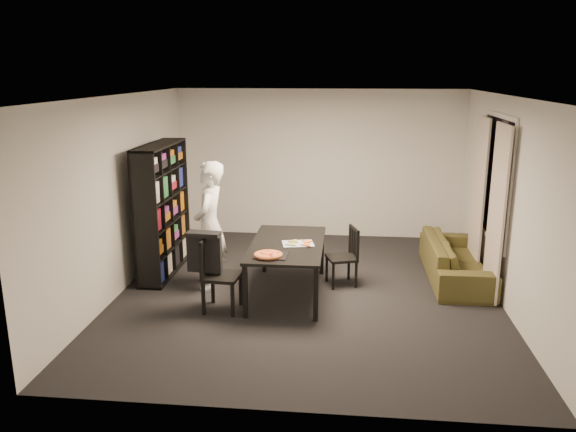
# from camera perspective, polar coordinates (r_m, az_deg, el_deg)

# --- Properties ---
(room) EXTENTS (5.01, 5.51, 2.61)m
(room) POSITION_cam_1_polar(r_m,az_deg,el_deg) (7.26, 2.06, 1.80)
(room) COLOR black
(room) RESTS_ON ground
(window_pane) EXTENTS (0.02, 1.40, 1.60)m
(window_pane) POSITION_cam_1_polar(r_m,az_deg,el_deg) (8.05, 20.35, 3.62)
(window_pane) COLOR black
(window_pane) RESTS_ON room
(window_frame) EXTENTS (0.03, 1.52, 1.72)m
(window_frame) POSITION_cam_1_polar(r_m,az_deg,el_deg) (8.05, 20.32, 3.62)
(window_frame) COLOR white
(window_frame) RESTS_ON room
(curtain_left) EXTENTS (0.03, 0.70, 2.25)m
(curtain_left) POSITION_cam_1_polar(r_m,az_deg,el_deg) (7.61, 20.44, 0.31)
(curtain_left) COLOR beige
(curtain_left) RESTS_ON room
(curtain_right) EXTENTS (0.03, 0.70, 2.25)m
(curtain_right) POSITION_cam_1_polar(r_m,az_deg,el_deg) (8.59, 18.77, 2.02)
(curtain_right) COLOR beige
(curtain_right) RESTS_ON room
(bookshelf) EXTENTS (0.35, 1.50, 1.90)m
(bookshelf) POSITION_cam_1_polar(r_m,az_deg,el_deg) (8.33, -12.63, 0.66)
(bookshelf) COLOR black
(bookshelf) RESTS_ON room
(dining_table) EXTENTS (0.94, 1.70, 0.71)m
(dining_table) POSITION_cam_1_polar(r_m,az_deg,el_deg) (7.38, -0.08, -3.24)
(dining_table) COLOR black
(dining_table) RESTS_ON room
(chair_left) EXTENTS (0.47, 0.47, 0.93)m
(chair_left) POSITION_cam_1_polar(r_m,az_deg,el_deg) (7.00, -7.45, -5.38)
(chair_left) COLOR black
(chair_left) RESTS_ON room
(chair_right) EXTENTS (0.48, 0.48, 0.82)m
(chair_right) POSITION_cam_1_polar(r_m,az_deg,el_deg) (7.81, 6.02, -3.67)
(chair_right) COLOR black
(chair_right) RESTS_ON room
(draped_jacket) EXTENTS (0.44, 0.21, 0.51)m
(draped_jacket) POSITION_cam_1_polar(r_m,az_deg,el_deg) (6.97, -8.51, -3.47)
(draped_jacket) COLOR black
(draped_jacket) RESTS_ON chair_left
(person) EXTENTS (0.43, 0.64, 1.75)m
(person) POSITION_cam_1_polar(r_m,az_deg,el_deg) (7.63, -7.95, -0.98)
(person) COLOR white
(person) RESTS_ON room
(baking_tray) EXTENTS (0.41, 0.33, 0.01)m
(baking_tray) POSITION_cam_1_polar(r_m,az_deg,el_deg) (6.88, -1.74, -4.01)
(baking_tray) COLOR black
(baking_tray) RESTS_ON dining_table
(pepperoni_pizza) EXTENTS (0.35, 0.35, 0.03)m
(pepperoni_pizza) POSITION_cam_1_polar(r_m,az_deg,el_deg) (6.84, -2.01, -3.94)
(pepperoni_pizza) COLOR #9A512C
(pepperoni_pizza) RESTS_ON dining_table
(kitchen_towel) EXTENTS (0.45, 0.38, 0.01)m
(kitchen_towel) POSITION_cam_1_polar(r_m,az_deg,el_deg) (7.33, 1.02, -2.82)
(kitchen_towel) COLOR silver
(kitchen_towel) RESTS_ON dining_table
(pizza_slices) EXTENTS (0.41, 0.36, 0.01)m
(pizza_slices) POSITION_cam_1_polar(r_m,az_deg,el_deg) (7.32, 1.18, -2.76)
(pizza_slices) COLOR #CD8440
(pizza_slices) RESTS_ON dining_table
(sofa) EXTENTS (0.77, 1.97, 0.58)m
(sofa) POSITION_cam_1_polar(r_m,az_deg,el_deg) (8.38, 16.67, -4.24)
(sofa) COLOR #41421A
(sofa) RESTS_ON room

